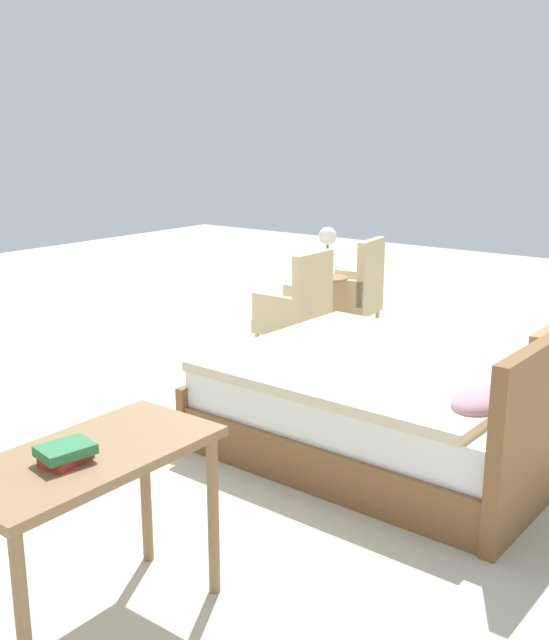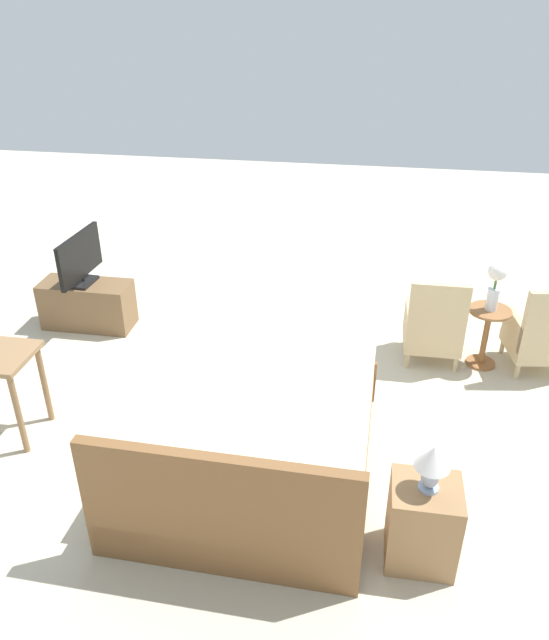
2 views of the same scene
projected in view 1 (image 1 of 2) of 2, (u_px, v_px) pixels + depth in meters
name	position (u px, v px, depth m)	size (l,w,h in m)	color
ground_plane	(271.00, 416.00, 5.32)	(16.00, 16.00, 0.00)	beige
bed	(400.00, 404.00, 4.70)	(1.80, 2.16, 0.96)	brown
armchair_by_window_left	(355.00, 292.00, 7.63)	(0.61, 0.61, 0.92)	#CCB284
armchair_by_window_right	(297.00, 310.00, 6.86)	(0.54, 0.54, 0.92)	#CCB284
side_table	(327.00, 300.00, 7.24)	(0.40, 0.40, 0.61)	#936038
flower_vase	(328.00, 246.00, 7.11)	(0.17, 0.17, 0.48)	silver
vanity_desk	(90.00, 480.00, 2.90)	(1.04, 0.52, 0.77)	#8E6B47
book_stack	(66.00, 453.00, 2.77)	(0.22, 0.18, 0.07)	#AD2823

